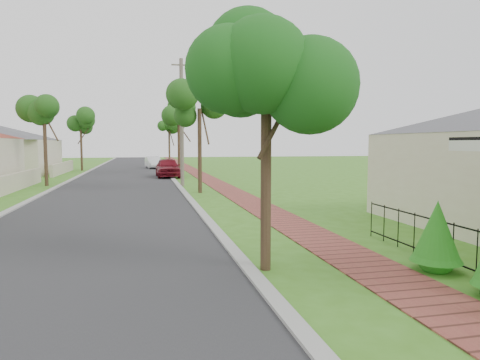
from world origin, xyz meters
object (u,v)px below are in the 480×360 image
object	(u,v)px
parked_car_white	(153,162)
near_tree	(266,71)
parked_car_red	(168,168)
utility_pole	(182,122)

from	to	relation	value
parked_car_white	near_tree	bearing A→B (deg)	-95.68
parked_car_red	utility_pole	size ratio (longest dim) A/B	0.57
near_tree	utility_pole	world-z (taller)	utility_pole
parked_car_red	utility_pole	bearing A→B (deg)	-87.64
parked_car_white	near_tree	size ratio (longest dim) A/B	0.75
parked_car_white	utility_pole	size ratio (longest dim) A/B	0.49
parked_car_red	near_tree	bearing A→B (deg)	-90.12
parked_car_white	utility_pole	world-z (taller)	utility_pole
parked_car_red	parked_car_white	xyz separation A→B (m)	(-0.86, 12.84, -0.12)
parked_car_red	utility_pole	distance (m)	8.14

